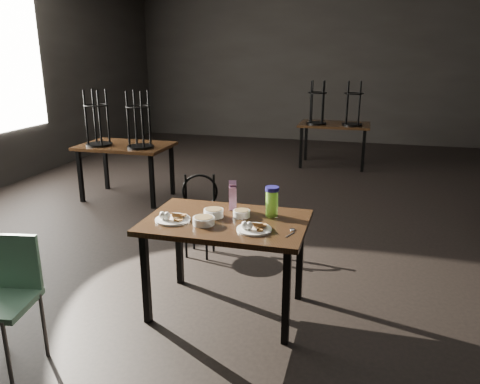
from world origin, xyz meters
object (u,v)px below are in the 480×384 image
(juice_carton, at_px, (233,196))
(bentwood_chair, at_px, (200,208))
(water_bottle, at_px, (272,201))
(main_table, at_px, (226,230))
(school_chair, at_px, (4,291))

(juice_carton, bearing_deg, bentwood_chair, 126.90)
(juice_carton, relative_size, water_bottle, 1.04)
(main_table, height_order, school_chair, school_chair)
(water_bottle, xyz_separation_m, school_chair, (-1.47, -1.15, -0.36))
(juice_carton, xyz_separation_m, water_bottle, (0.33, -0.07, 0.01))
(juice_carton, relative_size, school_chair, 0.28)
(juice_carton, xyz_separation_m, bentwood_chair, (-0.56, 0.74, -0.39))
(main_table, height_order, juice_carton, juice_carton)
(bentwood_chair, bearing_deg, school_chair, -123.07)
(juice_carton, height_order, bentwood_chair, juice_carton)
(water_bottle, height_order, school_chair, water_bottle)
(water_bottle, bearing_deg, school_chair, -141.97)
(bentwood_chair, bearing_deg, water_bottle, -58.80)
(water_bottle, bearing_deg, bentwood_chair, 137.52)
(juice_carton, relative_size, bentwood_chair, 0.30)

